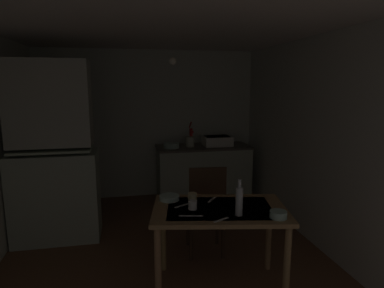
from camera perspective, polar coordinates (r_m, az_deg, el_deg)
name	(u,v)px	position (r m, az deg, el deg)	size (l,w,h in m)	color
ground_plane	(165,251)	(3.86, -4.77, -17.97)	(4.87, 4.87, 0.00)	brown
wall_back	(149,124)	(5.42, -7.47, 3.37)	(3.52, 0.10, 2.36)	beige
wall_right	(315,141)	(4.05, 20.51, 0.49)	(0.10, 3.97, 2.36)	beige
ceiling_slab	(161,24)	(3.45, -5.40, 20.06)	(3.52, 3.97, 0.10)	silver
hutch_cabinet	(54,158)	(4.13, -22.86, -2.29)	(0.97, 0.52, 2.10)	#AAB8A5
counter_cabinet	(203,172)	(5.32, 1.93, -4.90)	(1.48, 0.64, 0.86)	#AAB8A5
sink_basin	(217,141)	(5.27, 4.40, 0.58)	(0.44, 0.34, 0.15)	white
hand_pump	(191,135)	(5.20, -0.16, 1.50)	(0.05, 0.27, 0.39)	#B21E19
mixing_bowl_counter	(171,145)	(5.08, -3.59, -0.25)	(0.24, 0.24, 0.07)	#ADD1C1
stoneware_crock	(190,142)	(5.14, -0.36, 0.38)	(0.13, 0.13, 0.16)	beige
dining_table	(219,219)	(2.98, 4.79, -12.84)	(1.28, 0.92, 0.76)	#977248
chair_far_side	(206,209)	(3.55, 2.44, -11.25)	(0.44, 0.44, 1.01)	#392618
serving_bowl_wide	(278,215)	(2.80, 14.75, -11.75)	(0.14, 0.14, 0.06)	#ADD1C1
soup_bowl_small	(170,198)	(3.12, -3.89, -9.27)	(0.19, 0.19, 0.04)	#ADD1C1
teacup_mint	(192,197)	(3.09, 0.06, -9.13)	(0.08, 0.08, 0.07)	beige
mug_tall	(193,205)	(2.89, 0.10, -10.53)	(0.07, 0.07, 0.08)	white
glass_bottle	(239,201)	(2.76, 8.18, -9.68)	(0.06, 0.06, 0.31)	#B7BCC1
table_knife	(191,216)	(2.76, -0.20, -12.35)	(0.20, 0.02, 0.01)	silver
teaspoon_near_bowl	(182,205)	(2.97, -1.72, -10.61)	(0.16, 0.02, 0.01)	beige
teaspoon_by_cup	(212,200)	(3.12, 3.46, -9.60)	(0.16, 0.02, 0.01)	beige
serving_spoon	(221,220)	(2.69, 5.06, -12.97)	(0.16, 0.02, 0.01)	beige
pendant_bulb	(173,61)	(3.77, -3.36, 14.16)	(0.08, 0.08, 0.08)	#F9EFCC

